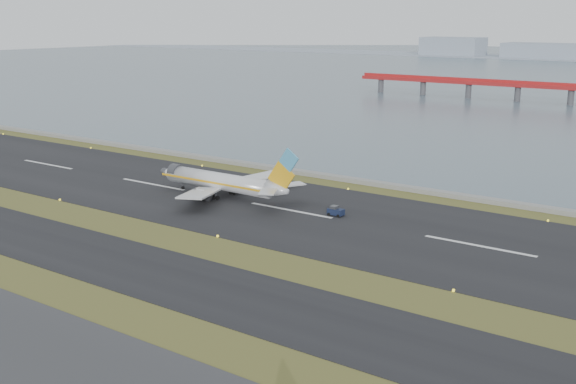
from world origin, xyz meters
name	(u,v)px	position (x,y,z in m)	size (l,w,h in m)	color
ground	(189,248)	(0.00, 0.00, 0.00)	(1000.00, 1000.00, 0.00)	#3F4D1B
taxiway_strip	(136,267)	(0.00, -12.00, 0.05)	(1000.00, 18.00, 0.10)	black
runway_strip	(291,211)	(0.00, 30.00, 0.05)	(1000.00, 45.00, 0.10)	black
seawall	(365,182)	(0.00, 60.00, 0.50)	(1000.00, 2.50, 1.00)	gray
airliner	(224,182)	(-18.18, 30.40, 3.46)	(38.52, 32.89, 12.80)	silver
pushback_tug	(336,211)	(9.51, 32.02, 0.99)	(3.19, 1.91, 2.03)	#131C36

